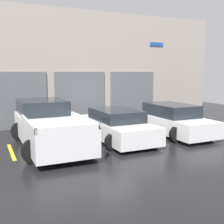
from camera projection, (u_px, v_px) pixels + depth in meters
name	position (u px, v px, depth m)	size (l,w,h in m)	color
ground_plane	(106.00, 135.00, 12.51)	(28.00, 28.00, 0.00)	black
shophouse_building	(81.00, 69.00, 15.05)	(16.53, 0.68, 5.99)	#9E9389
pickup_truck	(48.00, 125.00, 10.52)	(2.47, 5.15, 1.65)	white
sedan_white	(172.00, 120.00, 12.61)	(2.19, 4.40, 1.35)	white
sedan_side	(117.00, 126.00, 11.47)	(2.19, 4.23, 1.25)	white
parking_stripe_far_left	(11.00, 152.00, 9.81)	(0.12, 2.20, 0.01)	gold
parking_stripe_left	(86.00, 143.00, 10.96)	(0.12, 2.20, 0.01)	gold
parking_stripe_centre	(146.00, 137.00, 12.10)	(0.12, 2.20, 0.01)	gold
parking_stripe_right	(195.00, 131.00, 13.24)	(0.12, 2.20, 0.01)	gold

